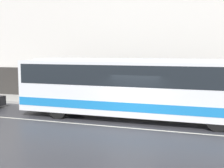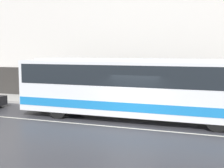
# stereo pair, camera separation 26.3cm
# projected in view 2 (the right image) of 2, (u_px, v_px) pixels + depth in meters

# --- Properties ---
(ground_plane) EXTENTS (60.00, 60.00, 0.00)m
(ground_plane) POSITION_uv_depth(u_px,v_px,m) (131.00, 128.00, 14.94)
(ground_plane) COLOR #333338
(sidewalk) EXTENTS (60.00, 2.98, 0.16)m
(sidewalk) POSITION_uv_depth(u_px,v_px,m) (155.00, 107.00, 20.06)
(sidewalk) COLOR #A09E99
(sidewalk) RESTS_ON ground_plane
(building_facade) EXTENTS (60.00, 0.35, 9.47)m
(building_facade) POSITION_uv_depth(u_px,v_px,m) (162.00, 38.00, 21.10)
(building_facade) COLOR silver
(building_facade) RESTS_ON ground_plane
(lane_stripe) EXTENTS (54.00, 0.14, 0.01)m
(lane_stripe) POSITION_uv_depth(u_px,v_px,m) (131.00, 128.00, 14.94)
(lane_stripe) COLOR beige
(lane_stripe) RESTS_ON ground_plane
(transit_bus) EXTENTS (12.30, 2.48, 3.28)m
(transit_bus) POSITION_uv_depth(u_px,v_px,m) (130.00, 86.00, 16.64)
(transit_bus) COLOR silver
(transit_bus) RESTS_ON ground_plane
(pedestrian_waiting) EXTENTS (0.36, 0.36, 1.53)m
(pedestrian_waiting) POSITION_uv_depth(u_px,v_px,m) (74.00, 93.00, 20.93)
(pedestrian_waiting) COLOR navy
(pedestrian_waiting) RESTS_ON sidewalk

